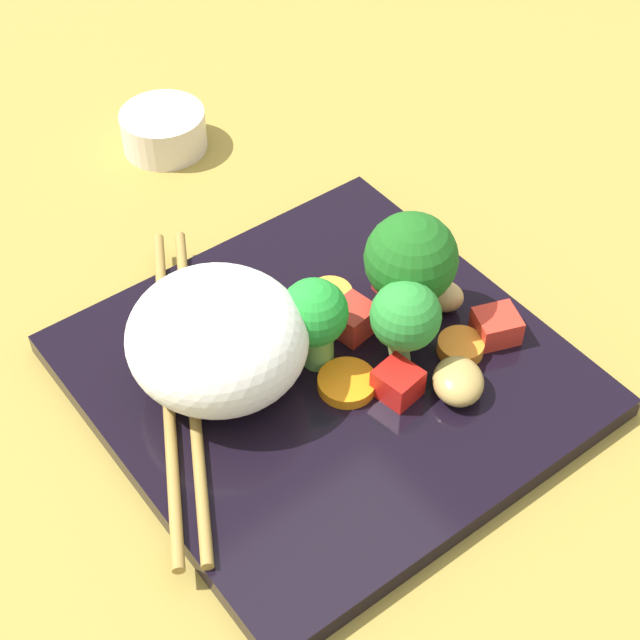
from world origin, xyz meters
TOP-DOWN VIEW (x-y plane):
  - ground_plane at (0.00, 0.00)cm, footprint 110.00×110.00cm
  - square_plate at (0.00, 0.00)cm, footprint 23.92×23.92cm
  - rice_mound at (2.71, 4.81)cm, footprint 12.68×12.62cm
  - broccoli_floret_0 at (-2.18, -3.39)cm, footprint 3.68×3.68cm
  - broccoli_floret_1 at (0.96, -0.22)cm, footprint 3.58×3.58cm
  - broccoli_floret_2 at (-0.10, -5.72)cm, footprint 4.97×4.97cm
  - carrot_slice_0 at (-1.71, 0.22)cm, footprint 3.36×3.36cm
  - carrot_slice_1 at (-3.66, -6.28)cm, footprint 3.41×3.41cm
  - carrot_slice_2 at (3.67, -3.33)cm, footprint 3.33×3.33cm
  - pepper_chunk_0 at (-3.66, -1.72)cm, footprint 2.35×2.24cm
  - pepper_chunk_1 at (-4.04, -8.55)cm, footprint 2.80×2.89cm
  - pepper_chunk_2 at (1.74, -7.13)cm, footprint 2.44×2.88cm
  - pepper_chunk_3 at (1.16, -2.81)cm, footprint 2.31×2.40cm
  - chicken_piece_0 at (-0.60, -7.75)cm, footprint 3.06×2.87cm
  - chicken_piece_2 at (-5.57, -4.16)cm, footprint 4.08×4.03cm
  - chopstick_pair at (4.04, 6.53)cm, footprint 20.23×12.92cm
  - sauce_cup at (23.17, -4.86)cm, footprint 5.70×5.70cm

SIDE VIEW (x-z plane):
  - ground_plane at x=0.00cm, z-range -2.00..0.00cm
  - square_plate at x=0.00cm, z-range 0.00..1.23cm
  - sauce_cup at x=23.17cm, z-range 0.00..2.72cm
  - chopstick_pair at x=4.04cm, z-range 1.23..1.84cm
  - carrot_slice_0 at x=-1.71cm, z-range 1.23..1.87cm
  - carrot_slice_1 at x=-3.66cm, z-range 1.23..2.01cm
  - carrot_slice_2 at x=3.67cm, z-range 1.23..2.03cm
  - pepper_chunk_1 at x=-4.04cm, z-range 1.23..2.79cm
  - pepper_chunk_2 at x=1.74cm, z-range 1.23..2.85cm
  - pepper_chunk_0 at x=-3.66cm, z-range 1.23..2.91cm
  - chicken_piece_2 at x=-5.57cm, z-range 1.23..2.99cm
  - pepper_chunk_3 at x=1.16cm, z-range 1.23..3.01cm
  - chicken_piece_0 at x=-0.60cm, z-range 1.23..3.11cm
  - broccoli_floret_1 at x=0.96cm, z-range 1.74..6.97cm
  - rice_mound at x=2.71cm, z-range 1.23..7.68cm
  - broccoli_floret_0 at x=-2.18cm, z-range 1.90..7.30cm
  - broccoli_floret_2 at x=-0.10cm, z-range 2.00..9.02cm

